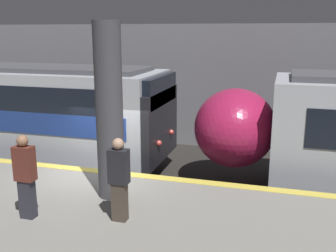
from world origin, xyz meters
TOP-DOWN VIEW (x-y plane):
  - ground_plane at (0.00, 0.00)m, footprint 120.00×120.00m
  - platform at (0.00, -2.67)m, footprint 40.00×5.34m
  - station_rear_barrier at (0.00, 6.46)m, footprint 50.00×0.15m
  - support_pillar_near at (1.14, -1.48)m, footprint 0.59×0.59m
  - person_waiting at (1.79, -2.54)m, footprint 0.38×0.24m
  - person_walking at (0.00, -2.94)m, footprint 0.38×0.24m

SIDE VIEW (x-z plane):
  - ground_plane at x=0.00m, z-range 0.00..0.00m
  - platform at x=0.00m, z-range 0.00..1.04m
  - person_waiting at x=1.79m, z-range 1.08..2.75m
  - person_walking at x=0.00m, z-range 1.09..2.78m
  - station_rear_barrier at x=0.00m, z-range 0.00..4.93m
  - support_pillar_near at x=1.14m, z-range 1.04..4.86m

